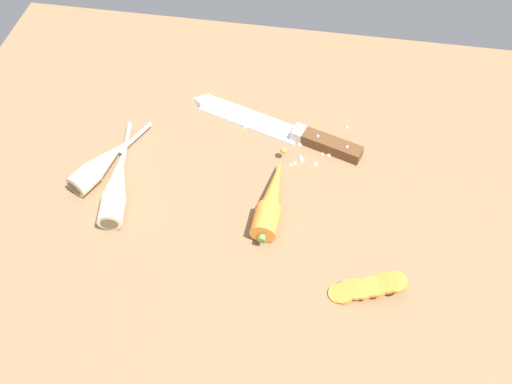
{
  "coord_description": "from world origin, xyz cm",
  "views": [
    {
      "loc": [
        9.2,
        -58.17,
        75.34
      ],
      "look_at": [
        0.0,
        -2.0,
        1.5
      ],
      "focal_mm": 39.41,
      "sensor_mm": 36.0,
      "label": 1
    }
  ],
  "objects_px": {
    "whole_carrot": "(271,199)",
    "parsnip_front": "(116,187)",
    "chefs_knife": "(270,125)",
    "parsnip_mid_left": "(101,165)",
    "carrot_slice_stack": "(366,288)"
  },
  "relations": [
    {
      "from": "parsnip_mid_left",
      "to": "parsnip_front",
      "type": "bearing_deg",
      "value": -45.16
    },
    {
      "from": "chefs_knife",
      "to": "parsnip_front",
      "type": "distance_m",
      "value": 0.3
    },
    {
      "from": "chefs_knife",
      "to": "whole_carrot",
      "type": "height_order",
      "value": "whole_carrot"
    },
    {
      "from": "chefs_knife",
      "to": "carrot_slice_stack",
      "type": "relative_size",
      "value": 3.02
    },
    {
      "from": "chefs_knife",
      "to": "parsnip_mid_left",
      "type": "xyz_separation_m",
      "value": [
        -0.27,
        -0.16,
        0.01
      ]
    },
    {
      "from": "carrot_slice_stack",
      "to": "parsnip_front",
      "type": "bearing_deg",
      "value": 164.15
    },
    {
      "from": "parsnip_front",
      "to": "carrot_slice_stack",
      "type": "bearing_deg",
      "value": -15.85
    },
    {
      "from": "chefs_knife",
      "to": "whole_carrot",
      "type": "distance_m",
      "value": 0.18
    },
    {
      "from": "whole_carrot",
      "to": "carrot_slice_stack",
      "type": "distance_m",
      "value": 0.21
    },
    {
      "from": "parsnip_front",
      "to": "parsnip_mid_left",
      "type": "xyz_separation_m",
      "value": [
        -0.04,
        0.04,
        0.0
      ]
    },
    {
      "from": "whole_carrot",
      "to": "parsnip_front",
      "type": "xyz_separation_m",
      "value": [
        -0.26,
        -0.02,
        -0.0
      ]
    },
    {
      "from": "chefs_knife",
      "to": "parsnip_mid_left",
      "type": "distance_m",
      "value": 0.31
    },
    {
      "from": "parsnip_front",
      "to": "chefs_knife",
      "type": "bearing_deg",
      "value": 40.5
    },
    {
      "from": "parsnip_front",
      "to": "parsnip_mid_left",
      "type": "bearing_deg",
      "value": 134.84
    },
    {
      "from": "chefs_knife",
      "to": "carrot_slice_stack",
      "type": "xyz_separation_m",
      "value": [
        0.19,
        -0.32,
        0.01
      ]
    }
  ]
}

